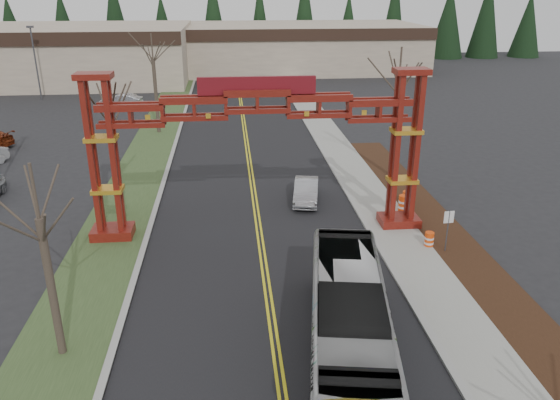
{
  "coord_description": "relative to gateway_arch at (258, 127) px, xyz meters",
  "views": [
    {
      "loc": [
        -1.48,
        -9.77,
        12.94
      ],
      "look_at": [
        0.83,
        14.36,
        3.31
      ],
      "focal_mm": 35.0,
      "sensor_mm": 36.0,
      "label": 1
    }
  ],
  "objects": [
    {
      "name": "road",
      "position": [
        -0.0,
        7.0,
        -5.97
      ],
      "size": [
        12.0,
        110.0,
        0.02
      ],
      "primitive_type": "cube",
      "color": "black",
      "rests_on": "ground"
    },
    {
      "name": "lane_line_left",
      "position": [
        -0.12,
        7.0,
        -5.96
      ],
      "size": [
        0.12,
        100.0,
        0.01
      ],
      "primitive_type": "cube",
      "color": "yellow",
      "rests_on": "road"
    },
    {
      "name": "lane_line_right",
      "position": [
        0.12,
        7.0,
        -5.96
      ],
      "size": [
        0.12,
        100.0,
        0.01
      ],
      "primitive_type": "cube",
      "color": "yellow",
      "rests_on": "road"
    },
    {
      "name": "curb_right",
      "position": [
        6.15,
        7.0,
        -5.91
      ],
      "size": [
        0.3,
        110.0,
        0.15
      ],
      "primitive_type": "cube",
      "color": "#9E9E99",
      "rests_on": "ground"
    },
    {
      "name": "sidewalk_right",
      "position": [
        7.6,
        7.0,
        -5.91
      ],
      "size": [
        2.6,
        110.0,
        0.14
      ],
      "primitive_type": "cube",
      "color": "gray",
      "rests_on": "ground"
    },
    {
      "name": "landscape_strip",
      "position": [
        10.2,
        -8.0,
        -5.92
      ],
      "size": [
        2.6,
        50.0,
        0.12
      ],
      "primitive_type": "cube",
      "color": "black",
      "rests_on": "ground"
    },
    {
      "name": "grass_median",
      "position": [
        -8.0,
        7.0,
        -5.94
      ],
      "size": [
        4.0,
        110.0,
        0.08
      ],
      "primitive_type": "cube",
      "color": "#334924",
      "rests_on": "ground"
    },
    {
      "name": "curb_left",
      "position": [
        -6.15,
        7.0,
        -5.91
      ],
      "size": [
        0.3,
        110.0,
        0.15
      ],
      "primitive_type": "cube",
      "color": "#9E9E99",
      "rests_on": "ground"
    },
    {
      "name": "gateway_arch",
      "position": [
        0.0,
        0.0,
        0.0
      ],
      "size": [
        18.2,
        1.6,
        8.9
      ],
      "color": "#5A120B",
      "rests_on": "ground"
    },
    {
      "name": "retail_building_west",
      "position": [
        -30.0,
        53.96,
        -2.22
      ],
      "size": [
        46.0,
        22.3,
        7.5
      ],
      "color": "tan",
      "rests_on": "ground"
    },
    {
      "name": "retail_building_east",
      "position": [
        10.0,
        61.95,
        -2.47
      ],
      "size": [
        38.0,
        20.3,
        7.0
      ],
      "color": "tan",
      "rests_on": "ground"
    },
    {
      "name": "conifer_treeline",
      "position": [
        0.25,
        74.0,
        0.5
      ],
      "size": [
        116.1,
        5.6,
        13.0
      ],
      "color": "black",
      "rests_on": "ground"
    },
    {
      "name": "transit_bus",
      "position": [
        2.55,
        -11.55,
        -4.41
      ],
      "size": [
        4.44,
        11.56,
        3.14
      ],
      "primitive_type": "imported",
      "rotation": [
        0.0,
        0.0,
        -0.16
      ],
      "color": "#A0A3A7",
      "rests_on": "ground"
    },
    {
      "name": "silver_sedan",
      "position": [
        3.26,
        4.31,
        -5.28
      ],
      "size": [
        2.19,
        4.44,
        1.4
      ],
      "primitive_type": "imported",
      "rotation": [
        0.0,
        0.0,
        -0.17
      ],
      "color": "#A5A8AD",
      "rests_on": "ground"
    },
    {
      "name": "parked_car_far_a",
      "position": [
        -13.42,
        34.42,
        -5.22
      ],
      "size": [
        4.83,
        2.23,
        1.53
      ],
      "primitive_type": "imported",
      "rotation": [
        0.0,
        0.0,
        4.58
      ],
      "color": "#B3B3BB",
      "rests_on": "ground"
    },
    {
      "name": "bare_tree_median_near",
      "position": [
        -8.0,
        -10.15,
        -0.49
      ],
      "size": [
        3.0,
        3.0,
        7.51
      ],
      "color": "#382D26",
      "rests_on": "ground"
    },
    {
      "name": "bare_tree_median_mid",
      "position": [
        -8.0,
        2.96,
        0.21
      ],
      "size": [
        3.35,
        3.35,
        8.45
      ],
      "color": "#382D26",
      "rests_on": "ground"
    },
    {
      "name": "bare_tree_median_far",
      "position": [
        -8.0,
        22.71,
        0.68
      ],
      "size": [
        3.31,
        3.31,
        8.9
      ],
      "color": "#382D26",
      "rests_on": "ground"
    },
    {
      "name": "bare_tree_right_far",
      "position": [
        10.0,
        8.22,
        0.75
      ],
      "size": [
        3.49,
        3.49,
        9.09
      ],
      "color": "#382D26",
      "rests_on": "ground"
    },
    {
      "name": "light_pole_far",
      "position": [
        -23.77,
        39.94,
        -1.08
      ],
      "size": [
        0.73,
        0.37,
        8.47
      ],
      "color": "#3F3F44",
      "rests_on": "ground"
    },
    {
      "name": "street_sign",
      "position": [
        9.4,
        -3.51,
        -4.31
      ],
      "size": [
        0.53,
        0.09,
        2.32
      ],
      "color": "#3F3F44",
      "rests_on": "ground"
    },
    {
      "name": "barrel_south",
      "position": [
        8.74,
        -2.9,
        -5.53
      ],
      "size": [
        0.49,
        0.49,
        0.9
      ],
      "color": "#F0460D",
      "rests_on": "ground"
    },
    {
      "name": "barrel_mid",
      "position": [
        8.84,
        1.89,
        -5.43
      ],
      "size": [
        0.6,
        0.6,
        1.1
      ],
      "color": "#F0460D",
      "rests_on": "ground"
    },
    {
      "name": "barrel_north",
      "position": [
        9.4,
        3.02,
        -5.52
      ],
      "size": [
        0.5,
        0.5,
        0.93
      ],
      "color": "#F0460D",
      "rests_on": "ground"
    }
  ]
}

